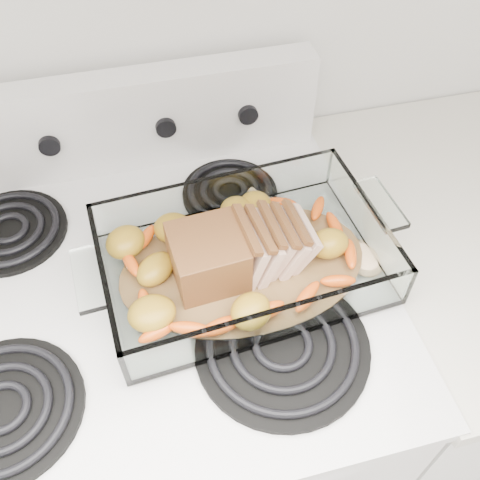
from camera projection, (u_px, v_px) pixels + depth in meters
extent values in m
cube|color=silver|center=(167.00, 409.00, 1.19)|extent=(0.76, 0.65, 0.92)
cube|color=silver|center=(136.00, 289.00, 0.84)|extent=(0.78, 0.67, 0.02)
cube|color=silver|center=(107.00, 124.00, 0.95)|extent=(0.76, 0.06, 0.18)
cylinder|color=black|center=(4.00, 410.00, 0.70)|extent=(0.21, 0.21, 0.01)
cylinder|color=black|center=(282.00, 347.00, 0.76)|extent=(0.25, 0.25, 0.01)
cylinder|color=black|center=(10.00, 232.00, 0.90)|extent=(0.19, 0.19, 0.01)
cylinder|color=black|center=(229.00, 192.00, 0.96)|extent=(0.17, 0.17, 0.01)
cylinder|color=black|center=(49.00, 144.00, 0.91)|extent=(0.04, 0.02, 0.04)
cylinder|color=black|center=(165.00, 126.00, 0.94)|extent=(0.04, 0.02, 0.04)
cylinder|color=black|center=(248.00, 114.00, 0.97)|extent=(0.04, 0.02, 0.04)
cube|color=white|center=(436.00, 346.00, 1.31)|extent=(0.55, 0.65, 0.90)
cube|color=white|center=(243.00, 268.00, 0.84)|extent=(0.42, 0.28, 0.01)
cube|color=white|center=(268.00, 326.00, 0.72)|extent=(0.42, 0.01, 0.07)
cube|color=white|center=(223.00, 191.00, 0.89)|extent=(0.42, 0.01, 0.07)
cube|color=white|center=(106.00, 279.00, 0.77)|extent=(0.01, 0.28, 0.07)
cube|color=white|center=(370.00, 227.00, 0.84)|extent=(0.01, 0.28, 0.07)
cylinder|color=brown|center=(243.00, 265.00, 0.83)|extent=(0.24, 0.24, 0.00)
cube|color=brown|center=(207.00, 256.00, 0.79)|extent=(0.11, 0.11, 0.09)
cube|color=tan|center=(246.00, 249.00, 0.80)|extent=(0.04, 0.10, 0.08)
cube|color=tan|center=(259.00, 247.00, 0.81)|extent=(0.04, 0.10, 0.08)
cube|color=tan|center=(272.00, 245.00, 0.81)|extent=(0.05, 0.10, 0.07)
cube|color=tan|center=(284.00, 244.00, 0.82)|extent=(0.05, 0.09, 0.07)
cube|color=tan|center=(297.00, 242.00, 0.82)|extent=(0.05, 0.09, 0.06)
ellipsoid|color=#FB530C|center=(159.00, 324.00, 0.76)|extent=(0.06, 0.02, 0.02)
ellipsoid|color=#FB530C|center=(329.00, 287.00, 0.80)|extent=(0.06, 0.02, 0.02)
ellipsoid|color=#FB530C|center=(332.00, 234.00, 0.86)|extent=(0.06, 0.02, 0.02)
ellipsoid|color=#FB530C|center=(141.00, 261.00, 0.83)|extent=(0.06, 0.02, 0.02)
ellipsoid|color=#AB851C|center=(136.00, 239.00, 0.84)|extent=(0.06, 0.05, 0.05)
ellipsoid|color=#AB851C|center=(242.00, 214.00, 0.88)|extent=(0.06, 0.05, 0.05)
ellipsoid|color=#AB851C|center=(324.00, 252.00, 0.82)|extent=(0.06, 0.05, 0.05)
cylinder|color=beige|center=(296.00, 222.00, 0.90)|extent=(0.13, 0.20, 0.02)
ellipsoid|color=beige|center=(364.00, 259.00, 0.85)|extent=(0.06, 0.08, 0.02)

